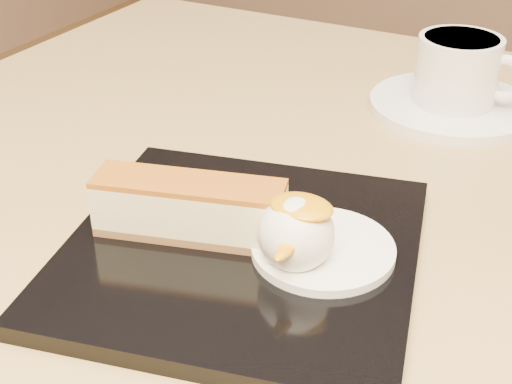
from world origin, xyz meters
The scene contains 9 objects.
table centered at (0.00, 0.00, 0.56)m, with size 0.80×0.80×0.72m.
dessert_plate centered at (0.01, -0.08, 0.73)m, with size 0.22×0.22×0.01m, color black.
cheesecake centered at (-0.03, -0.09, 0.75)m, with size 0.13×0.06×0.04m.
cream_smear centered at (0.06, -0.07, 0.73)m, with size 0.09×0.09×0.01m, color white.
ice_cream_scoop centered at (0.05, -0.09, 0.76)m, with size 0.05×0.05×0.05m, color white.
mango_sauce centered at (0.05, -0.08, 0.77)m, with size 0.04×0.03×0.01m, color orange.
mint_sprig centered at (0.03, -0.04, 0.74)m, with size 0.03×0.02×0.00m.
saucer centered at (0.07, 0.21, 0.72)m, with size 0.15×0.15×0.01m, color white.
coffee_cup centered at (0.07, 0.21, 0.76)m, with size 0.10×0.07×0.06m.
Camera 1 is at (0.19, -0.41, 0.99)m, focal length 50.00 mm.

